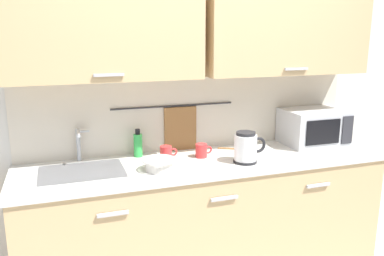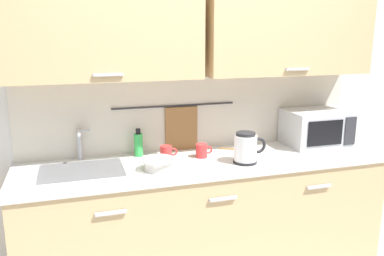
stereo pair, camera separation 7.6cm
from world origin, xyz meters
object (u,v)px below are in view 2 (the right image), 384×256
microwave (316,128)px  wooden_spoon (242,149)px  mixing_bowl (158,163)px  mug_near_sink (166,153)px  mug_by_kettle (202,151)px  dish_soap_bottle (139,144)px  electric_kettle (246,148)px

microwave → wooden_spoon: microwave is taller
microwave → mixing_bowl: (-1.28, -0.22, -0.09)m
microwave → mug_near_sink: (-1.18, -0.03, -0.09)m
mug_by_kettle → mixing_bowl: bearing=-153.6°
dish_soap_bottle → mug_near_sink: bearing=-38.3°
mug_near_sink → mixing_bowl: (-0.10, -0.20, -0.00)m
dish_soap_bottle → mixing_bowl: (0.07, -0.33, -0.04)m
microwave → mug_by_kettle: microwave is taller
electric_kettle → mixing_bowl: bearing=177.3°
dish_soap_bottle → mug_near_sink: size_ratio=1.63×
mug_near_sink → wooden_spoon: bearing=5.2°
mixing_bowl → wooden_spoon: size_ratio=0.83×
mug_by_kettle → microwave: bearing=3.2°
electric_kettle → wooden_spoon: (0.10, 0.28, -0.10)m
mug_near_sink → mug_by_kettle: same height
electric_kettle → microwave: bearing=19.8°
microwave → mixing_bowl: 1.31m
mixing_bowl → wooden_spoon: (0.69, 0.25, -0.04)m
dish_soap_bottle → wooden_spoon: dish_soap_bottle is taller
dish_soap_bottle → wooden_spoon: (0.75, -0.08, -0.08)m
electric_kettle → mug_by_kettle: size_ratio=1.89×
microwave → dish_soap_bottle: 1.36m
dish_soap_bottle → microwave: bearing=-4.5°
electric_kettle → mug_by_kettle: 0.32m
dish_soap_bottle → electric_kettle: bearing=-28.6°
wooden_spoon → electric_kettle: bearing=-109.5°
electric_kettle → dish_soap_bottle: electric_kettle is taller
dish_soap_bottle → mixing_bowl: 0.34m
mixing_bowl → mug_near_sink: bearing=62.9°
mixing_bowl → wooden_spoon: mixing_bowl is taller
mug_near_sink → mug_by_kettle: (0.25, -0.03, 0.00)m
mug_by_kettle → electric_kettle: bearing=-39.5°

